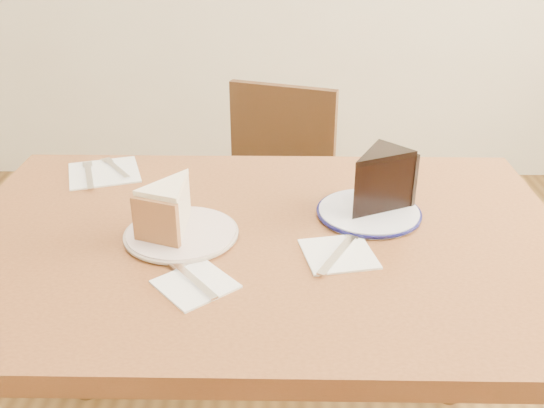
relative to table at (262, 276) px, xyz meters
The scene contains 13 objects.
table is the anchor object (origin of this frame).
chair_far 0.70m from the table, 90.06° to the left, with size 0.52×0.52×0.82m.
plate_cream 0.19m from the table, behind, with size 0.21×0.21×0.01m, color silver.
plate_navy 0.26m from the table, 20.49° to the left, with size 0.20×0.20×0.01m, color white.
carrot_cake 0.23m from the table, behind, with size 0.09×0.13×0.09m, color beige, non-canonical shape.
chocolate_cake 0.29m from the table, 20.74° to the left, with size 0.09×0.13×0.11m, color black, non-canonical shape.
napkin_cream 0.23m from the table, 120.46° to the right, with size 0.11×0.11×0.00m, color white.
napkin_navy 0.19m from the table, 28.00° to the right, with size 0.12×0.12×0.00m, color white.
napkin_spare 0.49m from the table, 143.44° to the left, with size 0.16×0.16×0.00m, color white.
fork_cream 0.23m from the table, 123.05° to the right, with size 0.01×0.14×0.00m, color silver.
knife_navy 0.20m from the table, 28.02° to the right, with size 0.02×0.17×0.00m, color silver.
fork_spare 0.48m from the table, 139.83° to the left, with size 0.01×0.14×0.00m, color silver.
knife_spare 0.50m from the table, 147.84° to the left, with size 0.01×0.16×0.00m, color silver.
Camera 1 is at (0.04, -1.03, 1.33)m, focal length 40.00 mm.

